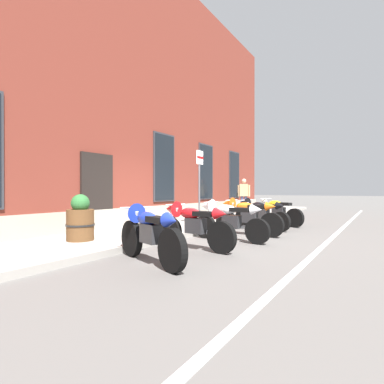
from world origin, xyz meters
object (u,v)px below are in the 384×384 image
object	(u,v)px
pedestrian_tan_coat	(244,194)
motorcycle_blue_sport	(148,231)
motorcycle_white_sport	(227,218)
motorcycle_orange_sport	(245,215)
motorcycle_black_sport	(259,212)
barrel_planter	(80,221)
parking_sign	(199,176)
motorcycle_yellow_naked	(277,212)
motorcycle_red_sport	(191,223)

from	to	relation	value
pedestrian_tan_coat	motorcycle_blue_sport	bearing A→B (deg)	-166.74
motorcycle_blue_sport	pedestrian_tan_coat	bearing A→B (deg)	13.26
motorcycle_white_sport	motorcycle_orange_sport	world-z (taller)	motorcycle_orange_sport
pedestrian_tan_coat	motorcycle_white_sport	bearing A→B (deg)	-160.44
motorcycle_black_sport	barrel_planter	xyz separation A→B (m)	(-5.07, 2.26, 0.03)
motorcycle_orange_sport	barrel_planter	xyz separation A→B (m)	(-3.63, 2.40, 0.01)
motorcycle_black_sport	barrel_planter	size ratio (longest dim) A/B	2.00
parking_sign	barrel_planter	bearing A→B (deg)	170.43
pedestrian_tan_coat	motorcycle_black_sport	bearing A→B (deg)	-151.43
motorcycle_blue_sport	pedestrian_tan_coat	world-z (taller)	pedestrian_tan_coat
motorcycle_white_sport	motorcycle_yellow_naked	world-z (taller)	motorcycle_white_sport
motorcycle_black_sport	pedestrian_tan_coat	xyz separation A→B (m)	(4.18, 2.27, 0.53)
motorcycle_blue_sport	motorcycle_white_sport	world-z (taller)	motorcycle_white_sport
motorcycle_white_sport	motorcycle_yellow_naked	distance (m)	3.83
motorcycle_yellow_naked	pedestrian_tan_coat	xyz separation A→B (m)	(2.95, 2.51, 0.60)
motorcycle_white_sport	parking_sign	distance (m)	2.57
motorcycle_blue_sport	parking_sign	world-z (taller)	parking_sign
motorcycle_white_sport	pedestrian_tan_coat	distance (m)	7.21
motorcycle_yellow_naked	barrel_planter	distance (m)	6.77
motorcycle_white_sport	pedestrian_tan_coat	xyz separation A→B (m)	(6.78, 2.41, 0.52)
motorcycle_red_sport	motorcycle_white_sport	xyz separation A→B (m)	(1.34, -0.19, 0.01)
motorcycle_orange_sport	motorcycle_blue_sport	bearing A→B (deg)	177.64
motorcycle_white_sport	pedestrian_tan_coat	bearing A→B (deg)	19.56
motorcycle_red_sport	motorcycle_black_sport	bearing A→B (deg)	-0.86
motorcycle_orange_sport	motorcycle_red_sport	bearing A→B (deg)	175.39
motorcycle_orange_sport	pedestrian_tan_coat	xyz separation A→B (m)	(5.61, 2.42, 0.51)
motorcycle_red_sport	motorcycle_black_sport	xyz separation A→B (m)	(3.94, -0.06, -0.00)
motorcycle_orange_sport	motorcycle_black_sport	world-z (taller)	motorcycle_orange_sport
motorcycle_yellow_naked	pedestrian_tan_coat	distance (m)	3.92
motorcycle_white_sport	pedestrian_tan_coat	world-z (taller)	pedestrian_tan_coat
motorcycle_white_sport	motorcycle_yellow_naked	size ratio (longest dim) A/B	1.06
motorcycle_yellow_naked	pedestrian_tan_coat	world-z (taller)	pedestrian_tan_coat
motorcycle_white_sport	parking_sign	xyz separation A→B (m)	(1.53, 1.72, 1.14)
pedestrian_tan_coat	parking_sign	size ratio (longest dim) A/B	0.69
motorcycle_yellow_naked	motorcycle_red_sport	bearing A→B (deg)	176.78
motorcycle_blue_sport	parking_sign	bearing A→B (deg)	19.98
motorcycle_red_sport	motorcycle_orange_sport	size ratio (longest dim) A/B	1.00
motorcycle_white_sport	barrel_planter	distance (m)	3.44
motorcycle_white_sport	motorcycle_orange_sport	size ratio (longest dim) A/B	1.00
motorcycle_blue_sport	motorcycle_white_sport	distance (m)	2.79
motorcycle_red_sport	parking_sign	distance (m)	3.45
motorcycle_red_sport	motorcycle_white_sport	size ratio (longest dim) A/B	0.99
motorcycle_red_sport	barrel_planter	world-z (taller)	barrel_planter
motorcycle_black_sport	motorcycle_red_sport	bearing A→B (deg)	179.14
pedestrian_tan_coat	barrel_planter	bearing A→B (deg)	-179.93
motorcycle_red_sport	pedestrian_tan_coat	size ratio (longest dim) A/B	1.23
motorcycle_white_sport	barrel_planter	xyz separation A→B (m)	(-2.47, 2.40, 0.02)
motorcycle_red_sport	parking_sign	bearing A→B (deg)	28.05
parking_sign	barrel_planter	xyz separation A→B (m)	(-3.99, 0.67, -1.12)
motorcycle_blue_sport	parking_sign	xyz separation A→B (m)	(4.31, 1.57, 1.15)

